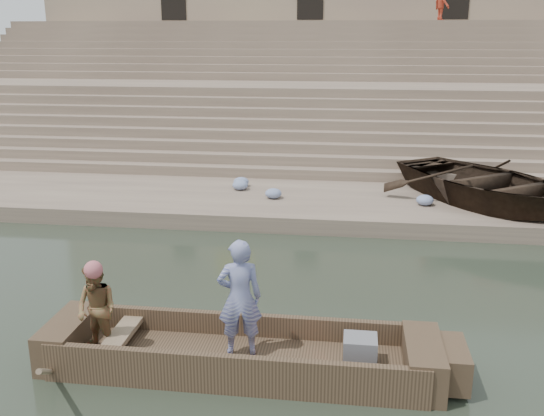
% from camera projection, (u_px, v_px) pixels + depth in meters
% --- Properties ---
extents(ground, '(120.00, 120.00, 0.00)m').
position_uv_depth(ground, '(320.00, 370.00, 8.63)').
color(ground, '#273125').
rests_on(ground, ground).
extents(lower_landing, '(32.00, 4.00, 0.40)m').
position_uv_depth(lower_landing, '(337.00, 206.00, 16.19)').
color(lower_landing, gray).
rests_on(lower_landing, ground).
extents(mid_landing, '(32.00, 3.00, 2.80)m').
position_uv_depth(mid_landing, '(344.00, 122.00, 23.00)').
color(mid_landing, gray).
rests_on(mid_landing, ground).
extents(upper_landing, '(32.00, 3.00, 5.20)m').
position_uv_depth(upper_landing, '(348.00, 77.00, 29.34)').
color(upper_landing, gray).
rests_on(upper_landing, ground).
extents(ghat_steps, '(32.00, 11.00, 5.20)m').
position_uv_depth(ghat_steps, '(345.00, 106.00, 24.51)').
color(ghat_steps, gray).
rests_on(ghat_steps, ground).
extents(building_wall, '(32.00, 5.07, 11.20)m').
position_uv_depth(building_wall, '(351.00, 15.00, 32.32)').
color(building_wall, tan).
rests_on(building_wall, ground).
extents(main_rowboat, '(5.00, 1.30, 0.22)m').
position_uv_depth(main_rowboat, '(239.00, 362.00, 8.64)').
color(main_rowboat, brown).
rests_on(main_rowboat, ground).
extents(rowboat_trim, '(6.04, 2.63, 1.98)m').
position_uv_depth(rowboat_trim, '(253.00, 351.00, 8.55)').
color(rowboat_trim, brown).
rests_on(rowboat_trim, ground).
extents(standing_man, '(0.70, 0.54, 1.71)m').
position_uv_depth(standing_man, '(240.00, 298.00, 8.44)').
color(standing_man, navy).
rests_on(standing_man, main_rowboat).
extents(rowing_man, '(0.78, 0.70, 1.31)m').
position_uv_depth(rowing_man, '(97.00, 309.00, 8.53)').
color(rowing_man, '#277536').
rests_on(rowing_man, main_rowboat).
extents(television, '(0.46, 0.42, 0.40)m').
position_uv_depth(television, '(359.00, 350.00, 8.34)').
color(television, slate).
rests_on(television, main_rowboat).
extents(beached_rowboat, '(6.27, 6.63, 1.12)m').
position_uv_depth(beached_rowboat, '(487.00, 183.00, 15.48)').
color(beached_rowboat, '#2D2116').
rests_on(beached_rowboat, lower_landing).
extents(pedestrian, '(0.94, 1.15, 1.55)m').
position_uv_depth(pedestrian, '(442.00, 3.00, 27.27)').
color(pedestrian, maroon).
rests_on(pedestrian, upper_landing).
extents(cloth_bundles, '(5.46, 1.78, 0.26)m').
position_uv_depth(cloth_bundles, '(292.00, 190.00, 16.49)').
color(cloth_bundles, '#3F5999').
rests_on(cloth_bundles, lower_landing).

